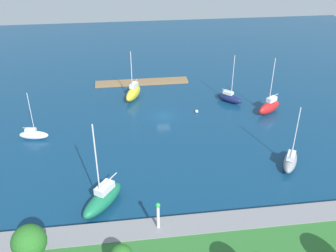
{
  "coord_description": "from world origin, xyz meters",
  "views": [
    {
      "loc": [
        7.62,
        63.6,
        33.47
      ],
      "look_at": [
        0.0,
        6.7,
        1.5
      ],
      "focal_mm": 39.27,
      "sensor_mm": 36.0,
      "label": 1
    }
  ],
  "objects_px": {
    "pier_dock": "(142,82)",
    "sailboat_white_by_breakwater": "(34,135)",
    "mooring_buoy_white": "(197,111)",
    "sailboat_navy_outer_mooring": "(230,98)",
    "sailboat_gray_west_end": "(290,160)",
    "park_tree_midwest": "(29,242)",
    "sailboat_green_near_pier": "(103,199)",
    "sailboat_yellow_far_north": "(133,93)",
    "harbor_beacon": "(158,214)",
    "sailboat_red_lone_south": "(269,107)"
  },
  "relations": [
    {
      "from": "park_tree_midwest",
      "to": "mooring_buoy_white",
      "type": "xyz_separation_m",
      "value": [
        -24.78,
        -35.81,
        -4.79
      ]
    },
    {
      "from": "park_tree_midwest",
      "to": "sailboat_navy_outer_mooring",
      "type": "xyz_separation_m",
      "value": [
        -32.7,
        -39.92,
        -4.15
      ]
    },
    {
      "from": "sailboat_red_lone_south",
      "to": "sailboat_gray_west_end",
      "type": "height_order",
      "value": "sailboat_red_lone_south"
    },
    {
      "from": "pier_dock",
      "to": "sailboat_yellow_far_north",
      "type": "distance_m",
      "value": 8.98
    },
    {
      "from": "harbor_beacon",
      "to": "sailboat_green_near_pier",
      "type": "height_order",
      "value": "sailboat_green_near_pier"
    },
    {
      "from": "sailboat_white_by_breakwater",
      "to": "sailboat_green_near_pier",
      "type": "xyz_separation_m",
      "value": [
        -12.45,
        19.36,
        0.43
      ]
    },
    {
      "from": "sailboat_white_by_breakwater",
      "to": "mooring_buoy_white",
      "type": "xyz_separation_m",
      "value": [
        -30.38,
        -6.11,
        -0.53
      ]
    },
    {
      "from": "sailboat_red_lone_south",
      "to": "park_tree_midwest",
      "type": "bearing_deg",
      "value": 7.92
    },
    {
      "from": "harbor_beacon",
      "to": "sailboat_gray_west_end",
      "type": "relative_size",
      "value": 0.37
    },
    {
      "from": "pier_dock",
      "to": "park_tree_midwest",
      "type": "relative_size",
      "value": 3.81
    },
    {
      "from": "sailboat_gray_west_end",
      "to": "sailboat_red_lone_south",
      "type": "bearing_deg",
      "value": 19.98
    },
    {
      "from": "park_tree_midwest",
      "to": "mooring_buoy_white",
      "type": "bearing_deg",
      "value": -124.69
    },
    {
      "from": "sailboat_white_by_breakwater",
      "to": "sailboat_gray_west_end",
      "type": "height_order",
      "value": "sailboat_gray_west_end"
    },
    {
      "from": "sailboat_white_by_breakwater",
      "to": "sailboat_navy_outer_mooring",
      "type": "relative_size",
      "value": 0.86
    },
    {
      "from": "sailboat_green_near_pier",
      "to": "sailboat_red_lone_south",
      "type": "bearing_deg",
      "value": 161.57
    },
    {
      "from": "sailboat_navy_outer_mooring",
      "to": "sailboat_gray_west_end",
      "type": "xyz_separation_m",
      "value": [
        -2.8,
        24.11,
        0.12
      ]
    },
    {
      "from": "harbor_beacon",
      "to": "sailboat_navy_outer_mooring",
      "type": "xyz_separation_m",
      "value": [
        -19.11,
        -35.77,
        -2.5
      ]
    },
    {
      "from": "harbor_beacon",
      "to": "park_tree_midwest",
      "type": "height_order",
      "value": "park_tree_midwest"
    },
    {
      "from": "sailboat_green_near_pier",
      "to": "sailboat_navy_outer_mooring",
      "type": "relative_size",
      "value": 1.25
    },
    {
      "from": "harbor_beacon",
      "to": "sailboat_gray_west_end",
      "type": "distance_m",
      "value": 24.94
    },
    {
      "from": "sailboat_red_lone_south",
      "to": "sailboat_gray_west_end",
      "type": "distance_m",
      "value": 18.53
    },
    {
      "from": "sailboat_gray_west_end",
      "to": "mooring_buoy_white",
      "type": "distance_m",
      "value": 22.71
    },
    {
      "from": "sailboat_white_by_breakwater",
      "to": "sailboat_gray_west_end",
      "type": "xyz_separation_m",
      "value": [
        -41.1,
        13.9,
        0.23
      ]
    },
    {
      "from": "pier_dock",
      "to": "sailboat_red_lone_south",
      "type": "bearing_deg",
      "value": 142.1
    },
    {
      "from": "pier_dock",
      "to": "sailboat_yellow_far_north",
      "type": "bearing_deg",
      "value": 74.23
    },
    {
      "from": "sailboat_red_lone_south",
      "to": "mooring_buoy_white",
      "type": "height_order",
      "value": "sailboat_red_lone_south"
    },
    {
      "from": "sailboat_white_by_breakwater",
      "to": "sailboat_gray_west_end",
      "type": "distance_m",
      "value": 43.39
    },
    {
      "from": "harbor_beacon",
      "to": "sailboat_green_near_pier",
      "type": "xyz_separation_m",
      "value": [
        6.74,
        -6.2,
        -2.18
      ]
    },
    {
      "from": "pier_dock",
      "to": "mooring_buoy_white",
      "type": "bearing_deg",
      "value": 120.0
    },
    {
      "from": "sailboat_green_near_pier",
      "to": "sailboat_yellow_far_north",
      "type": "relative_size",
      "value": 1.2
    },
    {
      "from": "sailboat_green_near_pier",
      "to": "sailboat_navy_outer_mooring",
      "type": "distance_m",
      "value": 39.28
    },
    {
      "from": "pier_dock",
      "to": "sailboat_white_by_breakwater",
      "type": "distance_m",
      "value": 30.91
    },
    {
      "from": "pier_dock",
      "to": "sailboat_white_by_breakwater",
      "type": "xyz_separation_m",
      "value": [
        20.62,
        23.02,
        0.59
      ]
    },
    {
      "from": "sailboat_white_by_breakwater",
      "to": "sailboat_gray_west_end",
      "type": "bearing_deg",
      "value": -9.55
    },
    {
      "from": "sailboat_white_by_breakwater",
      "to": "sailboat_yellow_far_north",
      "type": "distance_m",
      "value": 23.25
    },
    {
      "from": "harbor_beacon",
      "to": "sailboat_gray_west_end",
      "type": "bearing_deg",
      "value": -151.99
    },
    {
      "from": "park_tree_midwest",
      "to": "sailboat_red_lone_south",
      "type": "distance_m",
      "value": 51.94
    },
    {
      "from": "sailboat_red_lone_south",
      "to": "mooring_buoy_white",
      "type": "relative_size",
      "value": 17.26
    },
    {
      "from": "pier_dock",
      "to": "park_tree_midwest",
      "type": "height_order",
      "value": "park_tree_midwest"
    },
    {
      "from": "sailboat_green_near_pier",
      "to": "pier_dock",
      "type": "bearing_deg",
      "value": -155.58
    },
    {
      "from": "sailboat_navy_outer_mooring",
      "to": "sailboat_gray_west_end",
      "type": "distance_m",
      "value": 24.28
    },
    {
      "from": "sailboat_green_near_pier",
      "to": "sailboat_yellow_far_north",
      "type": "height_order",
      "value": "sailboat_green_near_pier"
    },
    {
      "from": "mooring_buoy_white",
      "to": "sailboat_white_by_breakwater",
      "type": "bearing_deg",
      "value": 11.37
    },
    {
      "from": "sailboat_navy_outer_mooring",
      "to": "sailboat_yellow_far_north",
      "type": "xyz_separation_m",
      "value": [
        20.1,
        -4.24,
        0.47
      ]
    },
    {
      "from": "pier_dock",
      "to": "harbor_beacon",
      "type": "height_order",
      "value": "harbor_beacon"
    },
    {
      "from": "sailboat_yellow_far_north",
      "to": "sailboat_navy_outer_mooring",
      "type": "bearing_deg",
      "value": 103.38
    },
    {
      "from": "sailboat_white_by_breakwater",
      "to": "sailboat_navy_outer_mooring",
      "type": "height_order",
      "value": "sailboat_navy_outer_mooring"
    },
    {
      "from": "park_tree_midwest",
      "to": "sailboat_gray_west_end",
      "type": "distance_m",
      "value": 39.07
    },
    {
      "from": "park_tree_midwest",
      "to": "sailboat_navy_outer_mooring",
      "type": "bearing_deg",
      "value": -129.32
    },
    {
      "from": "sailboat_yellow_far_north",
      "to": "sailboat_green_near_pier",
      "type": "bearing_deg",
      "value": 15.62
    }
  ]
}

